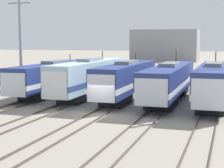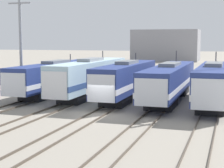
{
  "view_description": "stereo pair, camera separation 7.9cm",
  "coord_description": "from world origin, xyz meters",
  "views": [
    {
      "loc": [
        10.88,
        -30.29,
        6.4
      ],
      "look_at": [
        0.58,
        1.99,
        2.46
      ],
      "focal_mm": 60.0,
      "sensor_mm": 36.0,
      "label": 1
    },
    {
      "loc": [
        10.95,
        -30.27,
        6.4
      ],
      "look_at": [
        0.58,
        1.99,
        2.46
      ],
      "focal_mm": 60.0,
      "sensor_mm": 36.0,
      "label": 2
    }
  ],
  "objects": [
    {
      "name": "ground_plane",
      "position": [
        0.0,
        0.0,
        0.0
      ],
      "size": [
        400.0,
        400.0,
        0.0
      ],
      "primitive_type": "plane",
      "color": "gray"
    },
    {
      "name": "rail_pair_far_left",
      "position": [
        -9.26,
        0.0,
        0.07
      ],
      "size": [
        1.5,
        120.0,
        0.15
      ],
      "color": "#4C4238",
      "rests_on": "ground_plane"
    },
    {
      "name": "rail_pair_center_left",
      "position": [
        -4.63,
        0.0,
        0.07
      ],
      "size": [
        1.51,
        120.0,
        0.15
      ],
      "color": "#4C4238",
      "rests_on": "ground_plane"
    },
    {
      "name": "rail_pair_center",
      "position": [
        0.0,
        0.0,
        0.07
      ],
      "size": [
        1.51,
        120.0,
        0.15
      ],
      "color": "#4C4238",
      "rests_on": "ground_plane"
    },
    {
      "name": "rail_pair_center_right",
      "position": [
        4.63,
        0.0,
        0.07
      ],
      "size": [
        1.51,
        120.0,
        0.15
      ],
      "color": "#4C4238",
      "rests_on": "ground_plane"
    },
    {
      "name": "rail_pair_far_right",
      "position": [
        9.26,
        0.0,
        0.07
      ],
      "size": [
        1.5,
        120.0,
        0.15
      ],
      "color": "#4C4238",
      "rests_on": "ground_plane"
    },
    {
      "name": "locomotive_far_left",
      "position": [
        -9.26,
        10.1,
        2.09
      ],
      "size": [
        2.98,
        18.93,
        4.64
      ],
      "color": "black",
      "rests_on": "ground_plane"
    },
    {
      "name": "locomotive_center_left",
      "position": [
        -4.63,
        9.71,
        2.25
      ],
      "size": [
        2.85,
        18.98,
        5.11
      ],
      "color": "#232326",
      "rests_on": "ground_plane"
    },
    {
      "name": "locomotive_center",
      "position": [
        0.0,
        8.67,
        2.18
      ],
      "size": [
        2.84,
        17.29,
        4.93
      ],
      "color": "black",
      "rests_on": "ground_plane"
    },
    {
      "name": "locomotive_center_right",
      "position": [
        4.63,
        9.35,
        2.09
      ],
      "size": [
        3.08,
        20.04,
        5.22
      ],
      "color": "black",
      "rests_on": "ground_plane"
    },
    {
      "name": "locomotive_far_right",
      "position": [
        9.26,
        7.78,
        2.18
      ],
      "size": [
        2.92,
        17.45,
        5.2
      ],
      "color": "black",
      "rests_on": "ground_plane"
    },
    {
      "name": "catenary_tower_left",
      "position": [
        -11.37,
        6.15,
        6.18
      ],
      "size": [
        2.72,
        0.33,
        11.9
      ],
      "color": "gray",
      "rests_on": "ground_plane"
    },
    {
      "name": "depot_building",
      "position": [
        -9.22,
        88.34,
        4.89
      ],
      "size": [
        20.51,
        11.49,
        9.78
      ],
      "color": "gray",
      "rests_on": "ground_plane"
    }
  ]
}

